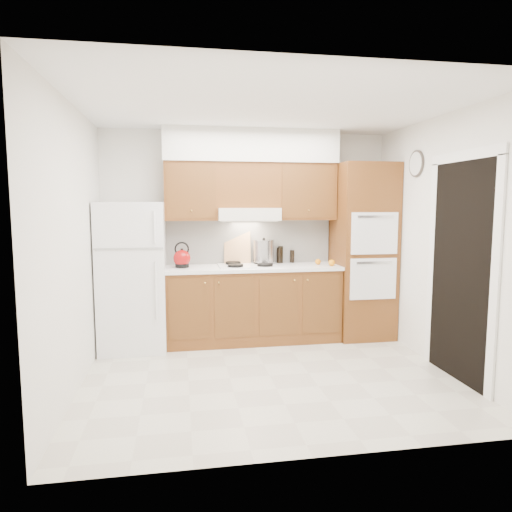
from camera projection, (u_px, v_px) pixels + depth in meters
The scene contains 26 objects.
floor at pixel (270, 376), 4.53m from camera, with size 3.60×3.60×0.00m, color beige.
ceiling at pixel (271, 107), 4.24m from camera, with size 3.60×3.60×0.00m, color white.
wall_back at pixel (247, 235), 5.85m from camera, with size 3.60×0.02×2.60m, color white.
wall_left at pixel (74, 249), 4.09m from camera, with size 0.02×3.00×2.60m, color white.
wall_right at pixel (442, 243), 4.68m from camera, with size 0.02×3.00×2.60m, color white.
fridge at pixel (133, 276), 5.32m from camera, with size 0.75×0.72×1.72m, color white.
base_cabinets at pixel (253, 305), 5.66m from camera, with size 2.11×0.60×0.90m, color brown.
countertop at pixel (253, 268), 5.60m from camera, with size 2.13×0.62×0.04m, color white.
backsplash at pixel (249, 241), 5.85m from camera, with size 2.11×0.03×0.56m, color white.
oven_cabinet at pixel (363, 251), 5.80m from camera, with size 0.70×0.65×2.20m, color brown.
upper_cab_left at pixel (191, 191), 5.51m from camera, with size 0.63×0.33×0.70m, color brown.
upper_cab_right at pixel (305, 192), 5.75m from camera, with size 0.73×0.33×0.70m, color brown.
range_hood at pixel (248, 214), 5.60m from camera, with size 0.75×0.45×0.15m, color silver.
upper_cab_over_hood at pixel (247, 186), 5.62m from camera, with size 0.75×0.33×0.55m, color brown.
soffit at pixel (251, 146), 5.56m from camera, with size 2.13×0.36×0.40m, color silver.
cooktop at pixel (249, 265), 5.61m from camera, with size 0.74×0.50×0.01m, color white.
doorway at pixel (460, 272), 4.37m from camera, with size 0.02×0.90×2.10m, color black.
wall_clock at pixel (416, 164), 5.12m from camera, with size 0.30×0.30×0.02m, color #3F3833.
kettle at pixel (182, 258), 5.45m from camera, with size 0.20×0.20×0.20m, color maroon.
cutting_board at pixel (237, 248), 5.80m from camera, with size 0.33×0.02×0.44m, color tan.
stock_pot at pixel (264, 251), 5.75m from camera, with size 0.26×0.26×0.27m, color #A8A9AD.
condiment_a at pixel (281, 254), 5.91m from camera, with size 0.06×0.06×0.22m, color black.
condiment_b at pixel (279, 255), 5.88m from camera, with size 0.06×0.06×0.20m, color black.
condiment_c at pixel (292, 256), 5.93m from camera, with size 0.06×0.06×0.16m, color black.
orange_near at pixel (332, 263), 5.60m from camera, with size 0.08×0.08×0.08m, color orange.
orange_far at pixel (318, 262), 5.73m from camera, with size 0.07×0.07×0.07m, color orange.
Camera 1 is at (-0.86, -4.28, 1.70)m, focal length 32.00 mm.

